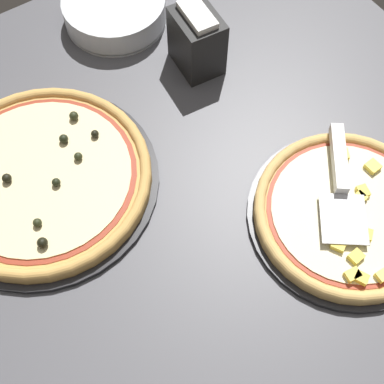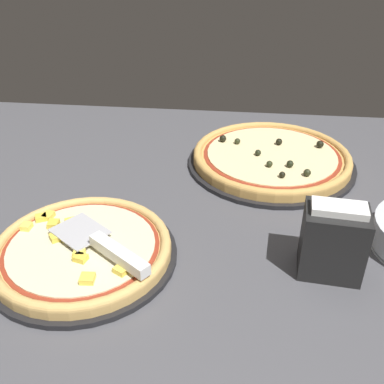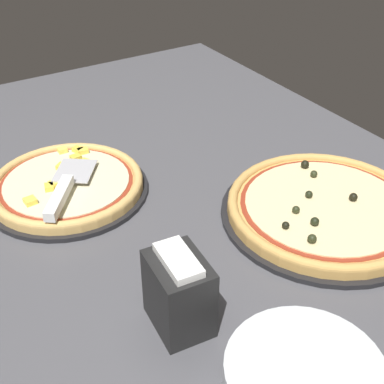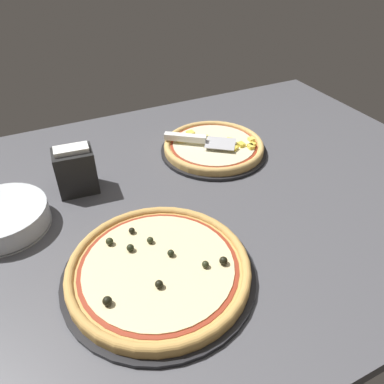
# 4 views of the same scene
# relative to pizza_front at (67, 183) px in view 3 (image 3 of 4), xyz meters

# --- Properties ---
(ground_plane) EXTENTS (1.42, 1.14, 0.04)m
(ground_plane) POSITION_rel_pizza_front_xyz_m (0.07, 0.17, -0.04)
(ground_plane) COLOR #4C4C51
(pizza_pan_front) EXTENTS (0.33, 0.33, 0.01)m
(pizza_pan_front) POSITION_rel_pizza_front_xyz_m (0.00, -0.00, -0.02)
(pizza_pan_front) COLOR black
(pizza_pan_front) RESTS_ON ground_plane
(pizza_front) EXTENTS (0.31, 0.31, 0.03)m
(pizza_front) POSITION_rel_pizza_front_xyz_m (0.00, 0.00, 0.00)
(pizza_front) COLOR #DBAD60
(pizza_front) RESTS_ON pizza_pan_front
(pizza_pan_back) EXTENTS (0.40, 0.40, 0.01)m
(pizza_pan_back) POSITION_rel_pizza_front_xyz_m (0.34, 0.40, -0.02)
(pizza_pan_back) COLOR black
(pizza_pan_back) RESTS_ON ground_plane
(pizza_back) EXTENTS (0.38, 0.38, 0.04)m
(pizza_back) POSITION_rel_pizza_front_xyz_m (0.34, 0.40, 0.00)
(pizza_back) COLOR tan
(pizza_back) RESTS_ON pizza_pan_back
(serving_spatula) EXTENTS (0.21, 0.17, 0.02)m
(serving_spatula) POSITION_rel_pizza_front_xyz_m (0.06, -0.03, 0.03)
(serving_spatula) COLOR #B7B7BC
(serving_spatula) RESTS_ON pizza_front
(plate_stack) EXTENTS (0.21, 0.21, 0.06)m
(plate_stack) POSITION_rel_pizza_front_xyz_m (0.62, 0.09, 0.01)
(plate_stack) COLOR silver
(plate_stack) RESTS_ON ground_plane
(napkin_holder) EXTENTS (0.11, 0.09, 0.13)m
(napkin_holder) POSITION_rel_pizza_front_xyz_m (0.43, 0.02, 0.04)
(napkin_holder) COLOR black
(napkin_holder) RESTS_ON ground_plane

